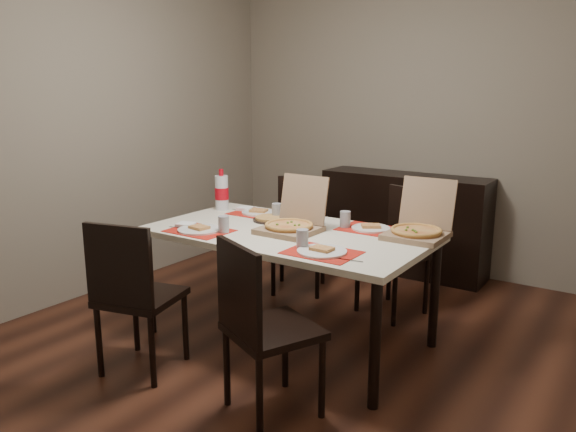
% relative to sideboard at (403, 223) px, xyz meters
% --- Properties ---
extents(ground, '(3.80, 4.00, 0.02)m').
position_rel_sideboard_xyz_m(ground, '(0.00, -1.78, -0.46)').
color(ground, '#472316').
rests_on(ground, ground).
extents(room_walls, '(3.84, 4.02, 2.62)m').
position_rel_sideboard_xyz_m(room_walls, '(0.00, -1.35, 1.28)').
color(room_walls, gray).
rests_on(room_walls, ground).
extents(sideboard, '(1.50, 0.40, 0.90)m').
position_rel_sideboard_xyz_m(sideboard, '(0.00, 0.00, 0.00)').
color(sideboard, black).
rests_on(sideboard, ground).
extents(dining_table, '(1.80, 1.00, 0.75)m').
position_rel_sideboard_xyz_m(dining_table, '(-0.05, -1.80, 0.23)').
color(dining_table, beige).
rests_on(dining_table, ground).
extents(chair_near_left, '(0.51, 0.51, 0.93)m').
position_rel_sideboard_xyz_m(chair_near_left, '(-0.53, -2.68, 0.06)').
color(chair_near_left, black).
rests_on(chair_near_left, ground).
extents(chair_near_right, '(0.56, 0.56, 0.93)m').
position_rel_sideboard_xyz_m(chair_near_right, '(0.34, -2.62, 0.06)').
color(chair_near_right, black).
rests_on(chair_near_right, ground).
extents(chair_far_left, '(0.55, 0.55, 0.93)m').
position_rel_sideboard_xyz_m(chair_far_left, '(-0.54, -0.89, 0.06)').
color(chair_far_left, black).
rests_on(chair_far_left, ground).
extents(chair_far_right, '(0.52, 0.52, 0.93)m').
position_rel_sideboard_xyz_m(chair_far_right, '(0.35, -0.91, 0.06)').
color(chair_far_right, black).
rests_on(chair_far_right, ground).
extents(setting_near_left, '(0.44, 0.30, 0.11)m').
position_rel_sideboard_xyz_m(setting_near_left, '(-0.51, -2.11, 0.32)').
color(setting_near_left, red).
rests_on(setting_near_left, dining_table).
extents(setting_near_right, '(0.47, 0.30, 0.11)m').
position_rel_sideboard_xyz_m(setting_near_right, '(0.35, -2.10, 0.32)').
color(setting_near_right, red).
rests_on(setting_near_right, dining_table).
extents(setting_far_left, '(0.50, 0.30, 0.11)m').
position_rel_sideboard_xyz_m(setting_far_left, '(-0.48, -1.51, 0.32)').
color(setting_far_left, red).
rests_on(setting_far_left, dining_table).
extents(setting_far_right, '(0.49, 0.30, 0.11)m').
position_rel_sideboard_xyz_m(setting_far_right, '(0.33, -1.48, 0.32)').
color(setting_far_right, red).
rests_on(setting_far_right, dining_table).
extents(napkin_loose, '(0.16, 0.16, 0.02)m').
position_rel_sideboard_xyz_m(napkin_loose, '(-0.04, -1.83, 0.31)').
color(napkin_loose, white).
rests_on(napkin_loose, dining_table).
extents(pizza_box_center, '(0.35, 0.39, 0.35)m').
position_rel_sideboard_xyz_m(pizza_box_center, '(-0.02, -1.80, 0.36)').
color(pizza_box_center, '#84664C').
rests_on(pizza_box_center, dining_table).
extents(pizza_box_right, '(0.35, 0.39, 0.35)m').
position_rel_sideboard_xyz_m(pizza_box_right, '(0.70, -1.48, 0.36)').
color(pizza_box_right, '#84664C').
rests_on(pizza_box_right, dining_table).
extents(faina_plate, '(0.24, 0.24, 0.03)m').
position_rel_sideboard_xyz_m(faina_plate, '(-0.32, -1.63, 0.31)').
color(faina_plate, black).
rests_on(faina_plate, dining_table).
extents(dip_bowl, '(0.14, 0.14, 0.03)m').
position_rel_sideboard_xyz_m(dip_bowl, '(0.01, -1.61, 0.31)').
color(dip_bowl, white).
rests_on(dip_bowl, dining_table).
extents(soda_bottle, '(0.10, 0.10, 0.31)m').
position_rel_sideboard_xyz_m(soda_bottle, '(-0.84, -1.53, 0.43)').
color(soda_bottle, silver).
rests_on(soda_bottle, dining_table).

